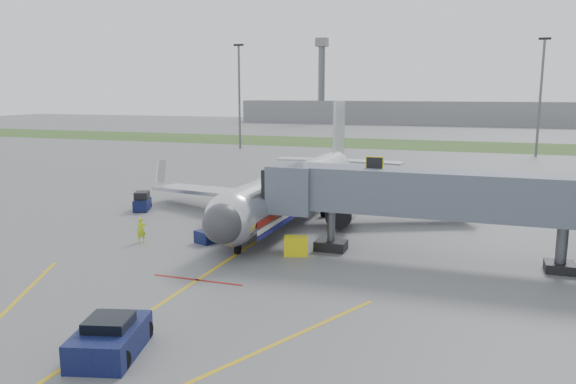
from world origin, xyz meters
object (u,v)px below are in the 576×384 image
(ramp_worker, at_px, (141,230))
(airliner, at_px, (297,187))
(baggage_tug, at_px, (142,202))
(pushback_tug, at_px, (110,339))
(belt_loader, at_px, (219,233))

(ramp_worker, bearing_deg, airliner, 15.42)
(airliner, distance_m, baggage_tug, 15.11)
(pushback_tug, xyz_separation_m, ramp_worker, (-9.26, 16.34, 0.24))
(baggage_tug, height_order, belt_loader, belt_loader)
(airliner, xyz_separation_m, baggage_tug, (-14.74, -2.80, -1.85))
(airliner, bearing_deg, baggage_tug, -169.26)
(baggage_tug, height_order, ramp_worker, ramp_worker)
(pushback_tug, xyz_separation_m, baggage_tug, (-15.84, 26.40, 0.09))
(pushback_tug, height_order, belt_loader, belt_loader)
(airliner, height_order, belt_loader, airliner)
(baggage_tug, relative_size, ramp_worker, 1.53)
(airliner, relative_size, pushback_tug, 7.76)
(baggage_tug, xyz_separation_m, ramp_worker, (6.58, -10.05, 0.15))
(ramp_worker, bearing_deg, baggage_tug, 81.03)
(pushback_tug, distance_m, ramp_worker, 18.78)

